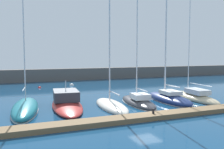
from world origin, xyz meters
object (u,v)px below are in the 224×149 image
(motorboat_red_second, at_px, (67,102))
(sailboat_sand_sixth, at_px, (194,97))
(sailboat_navy_fifth, at_px, (169,98))
(mooring_buoy_red, at_px, (40,88))
(sailboat_teal_nearest, at_px, (25,107))
(sailboat_charcoal_fourth, at_px, (138,101))
(mooring_buoy_white, at_px, (72,86))
(sailboat_ivory_third, at_px, (111,105))
(dock_bollard, at_px, (153,111))

(motorboat_red_second, bearing_deg, sailboat_sand_sixth, -89.55)
(sailboat_navy_fifth, height_order, mooring_buoy_red, sailboat_navy_fifth)
(sailboat_teal_nearest, bearing_deg, mooring_buoy_red, -3.31)
(sailboat_sand_sixth, bearing_deg, sailboat_charcoal_fourth, 94.89)
(mooring_buoy_red, bearing_deg, sailboat_navy_fifth, -54.39)
(sailboat_teal_nearest, distance_m, sailboat_charcoal_fourth, 11.80)
(sailboat_teal_nearest, distance_m, mooring_buoy_white, 19.63)
(sailboat_ivory_third, xyz_separation_m, sailboat_charcoal_fourth, (3.40, 0.43, 0.10))
(motorboat_red_second, relative_size, dock_bollard, 24.15)
(sailboat_teal_nearest, xyz_separation_m, motorboat_red_second, (4.13, 0.52, 0.10))
(sailboat_teal_nearest, relative_size, dock_bollard, 44.64)
(motorboat_red_second, bearing_deg, mooring_buoy_red, 10.49)
(motorboat_red_second, relative_size, sailboat_sand_sixth, 0.69)
(sailboat_navy_fifth, bearing_deg, mooring_buoy_red, 38.35)
(sailboat_charcoal_fourth, distance_m, mooring_buoy_red, 19.93)
(motorboat_red_second, bearing_deg, sailboat_ivory_third, -110.07)
(mooring_buoy_white, bearing_deg, sailboat_sand_sixth, -59.70)
(sailboat_charcoal_fourth, xyz_separation_m, sailboat_navy_fifth, (4.06, -0.05, 0.12))
(sailboat_teal_nearest, xyz_separation_m, sailboat_navy_fifth, (15.80, -1.20, 0.11))
(sailboat_ivory_third, height_order, sailboat_navy_fifth, sailboat_navy_fifth)
(sailboat_charcoal_fourth, height_order, mooring_buoy_red, sailboat_charcoal_fourth)
(sailboat_sand_sixth, relative_size, mooring_buoy_red, 30.23)
(sailboat_teal_nearest, relative_size, sailboat_sand_sixth, 1.28)
(sailboat_ivory_third, xyz_separation_m, sailboat_navy_fifth, (7.46, 0.38, 0.23))
(sailboat_sand_sixth, height_order, mooring_buoy_white, sailboat_sand_sixth)
(sailboat_ivory_third, bearing_deg, sailboat_teal_nearest, 83.10)
(sailboat_navy_fifth, height_order, dock_bollard, sailboat_navy_fifth)
(sailboat_ivory_third, distance_m, sailboat_charcoal_fourth, 3.43)
(sailboat_ivory_third, xyz_separation_m, sailboat_sand_sixth, (11.16, 0.50, 0.04))
(sailboat_navy_fifth, relative_size, mooring_buoy_white, 20.13)
(mooring_buoy_red, bearing_deg, sailboat_teal_nearest, -100.02)
(sailboat_sand_sixth, xyz_separation_m, mooring_buoy_red, (-16.54, 17.82, -0.28))
(sailboat_ivory_third, bearing_deg, motorboat_red_second, 67.37)
(motorboat_red_second, xyz_separation_m, dock_bollard, (5.95, -7.50, 0.17))
(motorboat_red_second, distance_m, dock_bollard, 9.57)
(mooring_buoy_red, xyz_separation_m, dock_bollard, (7.11, -23.72, 0.63))
(motorboat_red_second, distance_m, sailboat_sand_sixth, 15.46)
(mooring_buoy_white, distance_m, mooring_buoy_red, 5.67)
(sailboat_teal_nearest, bearing_deg, sailboat_sand_sixth, -86.45)
(mooring_buoy_white, height_order, mooring_buoy_red, mooring_buoy_white)
(sailboat_teal_nearest, height_order, motorboat_red_second, sailboat_teal_nearest)
(mooring_buoy_red, height_order, dock_bollard, dock_bollard)
(sailboat_ivory_third, relative_size, mooring_buoy_white, 18.58)
(sailboat_teal_nearest, relative_size, sailboat_navy_fifth, 1.28)
(sailboat_teal_nearest, height_order, sailboat_sand_sixth, sailboat_teal_nearest)
(sailboat_navy_fifth, distance_m, mooring_buoy_red, 22.07)
(motorboat_red_second, relative_size, mooring_buoy_white, 13.98)
(motorboat_red_second, bearing_deg, sailboat_navy_fifth, -91.98)
(sailboat_navy_fifth, bearing_deg, mooring_buoy_white, 23.78)
(motorboat_red_second, xyz_separation_m, sailboat_charcoal_fourth, (7.62, -1.67, -0.12))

